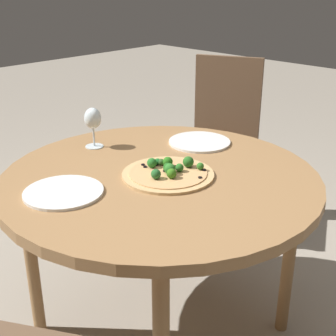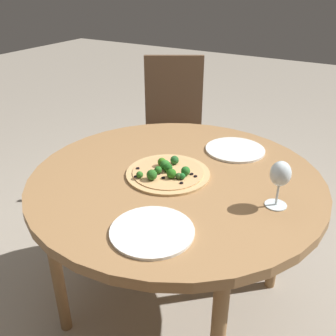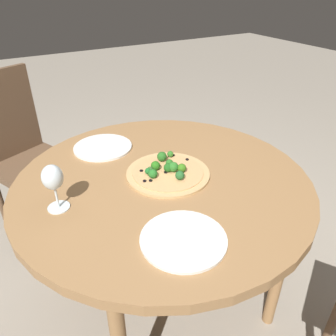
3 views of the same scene
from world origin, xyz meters
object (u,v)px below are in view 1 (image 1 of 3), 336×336
Objects in this scene: wine_glass at (93,120)px; plate_near at (63,192)px; pizza at (169,172)px; chair_2 at (221,140)px; plate_far at (199,142)px.

wine_glass is 0.64× the size of plate_near.
wine_glass is at bearing 90.13° from pizza.
wine_glass is (-0.90, -0.01, 0.31)m from chair_2.
pizza is at bearing -89.87° from wine_glass.
chair_2 is 0.66m from plate_far.
plate_near is (-0.35, 0.15, -0.01)m from pizza.
plate_near is (-1.25, -0.30, 0.20)m from chair_2.
wine_glass is at bearing 140.09° from plate_far.
chair_2 is 3.64× the size of plate_near.
chair_2 reaches higher than pizza.
pizza is 0.37m from plate_far.
pizza is at bearing -22.73° from plate_near.
wine_glass is 0.47m from plate_near.
pizza reaches higher than plate_near.
pizza is 1.98× the size of wine_glass.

